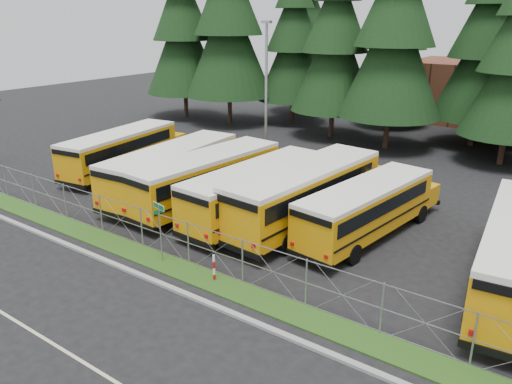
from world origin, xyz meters
TOP-DOWN VIEW (x-y plane):
  - ground at (0.00, 0.00)m, footprint 120.00×120.00m
  - curb at (0.00, -3.10)m, footprint 50.00×0.25m
  - grass_verge at (0.00, -1.70)m, footprint 50.00×1.40m
  - road_lane_line at (0.00, -8.00)m, footprint 50.00×0.12m
  - chainlink_fence at (0.00, -1.00)m, footprint 44.00×0.10m
  - bus_0 at (-14.16, 6.70)m, footprint 4.13×11.37m
  - bus_2 at (-7.67, 5.23)m, footprint 3.72×11.98m
  - bus_3 at (-4.90, 5.24)m, footprint 3.73×11.96m
  - bus_4 at (-1.42, 5.26)m, footprint 3.41×11.56m
  - bus_5 at (1.09, 6.03)m, footprint 3.98×12.58m
  - bus_6 at (4.34, 6.40)m, footprint 3.94×10.90m
  - street_sign at (-2.09, -1.59)m, footprint 0.82×0.54m
  - striped_bollard at (0.92, -1.55)m, footprint 0.11×0.11m
  - light_standard at (-7.11, 14.01)m, footprint 0.70×0.35m
  - conifer_0 at (-24.51, 24.11)m, footprint 8.01×8.01m
  - conifer_1 at (-18.50, 24.17)m, footprint 8.66×8.66m
  - conifer_2 at (-13.52, 28.21)m, footprint 7.12×7.12m
  - conifer_3 at (-7.27, 24.79)m, footprint 7.45×7.45m
  - conifer_4 at (-1.67, 23.76)m, footprint 8.18×8.18m
  - conifer_5 at (3.96, 28.73)m, footprint 7.24×7.24m
  - conifer_10 at (-15.67, 33.83)m, footprint 7.91×7.91m
  - conifer_11 at (-4.74, 32.60)m, footprint 7.41×7.41m

SIDE VIEW (x-z plane):
  - ground at x=0.00m, z-range 0.00..0.00m
  - road_lane_line at x=0.00m, z-range 0.00..0.01m
  - grass_verge at x=0.00m, z-range 0.00..0.06m
  - curb at x=0.00m, z-range 0.00..0.12m
  - striped_bollard at x=0.92m, z-range 0.00..1.20m
  - chainlink_fence at x=0.00m, z-range 0.00..2.00m
  - bus_6 at x=4.34m, z-range 0.00..2.79m
  - bus_0 at x=-14.16m, z-range 0.00..2.91m
  - bus_4 at x=-1.42m, z-range 0.00..2.99m
  - bus_3 at x=-4.90m, z-range 0.00..3.09m
  - bus_2 at x=-7.67m, z-range 0.00..3.09m
  - bus_5 at x=1.09m, z-range 0.00..3.24m
  - street_sign at x=-2.09m, z-range 0.63..3.44m
  - light_standard at x=-7.11m, z-range 0.43..10.57m
  - conifer_2 at x=-13.52m, z-range 0.00..15.75m
  - conifer_5 at x=3.96m, z-range 0.00..16.02m
  - conifer_11 at x=-4.74m, z-range 0.00..16.38m
  - conifer_3 at x=-7.27m, z-range 0.00..16.47m
  - conifer_10 at x=-15.67m, z-range 0.00..17.49m
  - conifer_0 at x=-24.51m, z-range 0.00..17.71m
  - conifer_4 at x=-1.67m, z-range 0.00..18.10m
  - conifer_1 at x=-18.50m, z-range 0.00..19.15m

